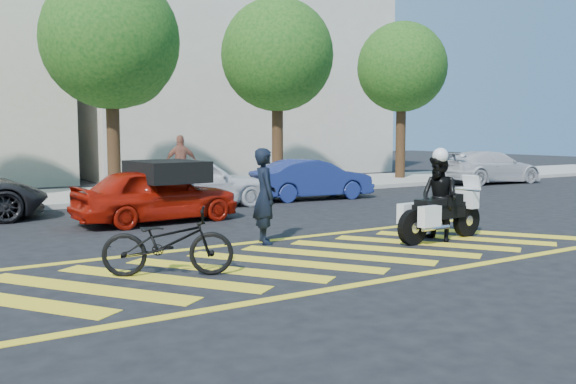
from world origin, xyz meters
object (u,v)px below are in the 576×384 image
officer_moto (439,198)px  red_convertible (157,195)px  parked_right (312,179)px  parked_mid_right (195,182)px  bicycle (168,242)px  officer_bike (265,196)px  parked_far_right (489,167)px  police_motorcycle (440,213)px

officer_moto → red_convertible: (-3.98, 5.50, -0.19)m
red_convertible → parked_right: red_convertible is taller
officer_moto → parked_mid_right: bearing=-169.4°
bicycle → parked_right: size_ratio=0.50×
officer_bike → parked_right: officer_bike is taller
officer_moto → parked_far_right: size_ratio=0.36×
police_motorcycle → parked_mid_right: (-2.01, 7.74, 0.18)m
police_motorcycle → officer_moto: bearing=167.0°
officer_bike → officer_moto: 3.54m
police_motorcycle → red_convertible: size_ratio=0.59×
bicycle → police_motorcycle: size_ratio=0.85×
red_convertible → officer_moto: bearing=-148.5°
police_motorcycle → officer_moto: 0.31m
bicycle → parked_mid_right: bearing=0.3°
bicycle → parked_mid_right: size_ratio=0.46×
police_motorcycle → red_convertible: (-3.99, 5.51, 0.12)m
parked_mid_right → bicycle: bearing=152.9°
red_convertible → parked_right: 6.53m
officer_bike → parked_far_right: (15.28, 7.18, -0.25)m
parked_far_right → red_convertible: bearing=107.3°
officer_bike → red_convertible: 3.95m
red_convertible → parked_mid_right: bearing=-45.9°
bicycle → parked_far_right: bearing=-37.4°
parked_mid_right → parked_right: (4.15, 0.00, -0.09)m
officer_bike → red_convertible: officer_bike is taller
bicycle → officer_moto: bearing=-64.0°
officer_moto → police_motorcycle: bearing=77.0°
officer_moto → parked_right: size_ratio=0.44×
bicycle → police_motorcycle: bicycle is taller
police_motorcycle → parked_far_right: 15.02m
police_motorcycle → parked_mid_right: size_ratio=0.54×
parked_mid_right → parked_far_right: bearing=-86.6°
officer_moto → bicycle: bearing=-94.3°
police_motorcycle → parked_far_right: bearing=32.2°
parked_mid_right → parked_far_right: parked_mid_right is taller
parked_right → parked_far_right: 10.06m
officer_moto → red_convertible: size_ratio=0.44×
officer_bike → officer_moto: size_ratio=1.08×
police_motorcycle → officer_moto: (-0.02, 0.00, 0.31)m
bicycle → red_convertible: (1.80, 5.46, 0.16)m
bicycle → parked_mid_right: (3.78, 7.70, 0.22)m
officer_moto → parked_right: bearing=160.6°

